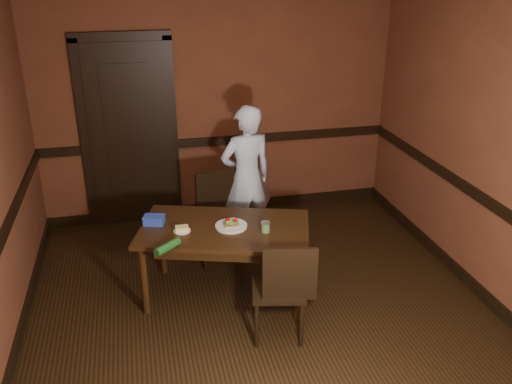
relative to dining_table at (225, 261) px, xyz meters
name	(u,v)px	position (x,y,z in m)	size (l,w,h in m)	color
floor	(265,321)	(0.25, -0.48, -0.34)	(4.00, 4.50, 0.01)	black
wall_back	(218,102)	(0.25, 1.77, 1.01)	(4.00, 0.02, 2.70)	#5C2F1C
wall_front	(410,384)	(0.25, -2.73, 1.01)	(4.00, 0.02, 2.70)	#5C2F1C
wall_right	(500,154)	(2.25, -0.48, 1.01)	(0.02, 4.50, 2.70)	#5C2F1C
dado_back	(219,141)	(0.25, 1.76, 0.56)	(4.00, 0.03, 0.10)	black
dado_right	(489,203)	(2.24, -0.48, 0.56)	(0.03, 4.50, 0.10)	black
baseboard_back	(221,207)	(0.25, 1.76, -0.28)	(4.00, 0.03, 0.12)	black
baseboard_left	(16,350)	(-1.73, -0.48, -0.28)	(0.03, 4.50, 0.12)	black
baseboard_right	(474,286)	(2.24, -0.48, -0.28)	(0.03, 4.50, 0.12)	black
door	(129,131)	(-0.75, 1.74, 0.75)	(1.05, 0.07, 2.20)	black
dining_table	(225,261)	(0.00, 0.00, 0.00)	(1.46, 0.82, 0.69)	black
chair_far	(214,220)	(0.00, 0.65, 0.10)	(0.42, 0.42, 0.89)	black
chair_near	(278,287)	(0.31, -0.64, 0.10)	(0.41, 0.41, 0.88)	black
person	(247,177)	(0.39, 0.91, 0.42)	(0.55, 0.36, 1.52)	silver
sandwich_plate	(231,225)	(0.06, -0.01, 0.36)	(0.28, 0.28, 0.07)	silver
sauce_jar	(266,227)	(0.33, -0.16, 0.39)	(0.08, 0.08, 0.09)	#517F3F
cheese_saucer	(182,229)	(-0.37, 0.01, 0.36)	(0.15, 0.15, 0.05)	silver
food_tub	(154,220)	(-0.59, 0.20, 0.38)	(0.21, 0.17, 0.08)	#2947B6
wrapped_veg	(167,247)	(-0.51, -0.30, 0.38)	(0.07, 0.07, 0.24)	#19501C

